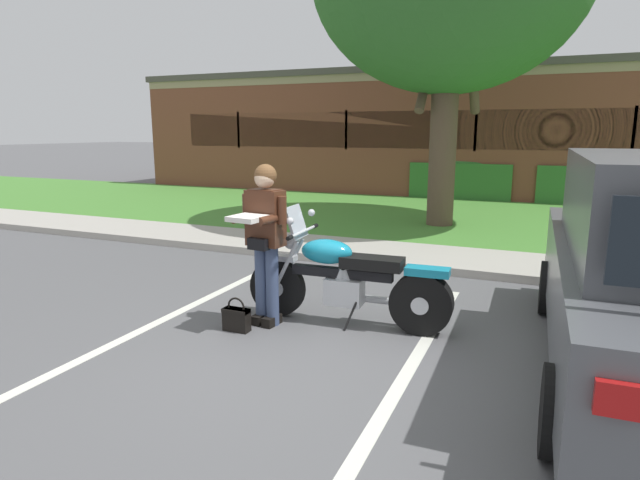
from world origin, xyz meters
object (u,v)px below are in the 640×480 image
at_px(hedge_center_left, 600,183).
at_px(handbag, 236,317).
at_px(motorcycle, 353,280).
at_px(hedge_left, 461,178).
at_px(brick_building, 496,132).
at_px(rider_person, 265,232).

bearing_deg(hedge_center_left, handbag, -109.05).
relative_size(motorcycle, hedge_left, 0.77).
bearing_deg(hedge_center_left, motorcycle, -105.21).
bearing_deg(hedge_left, motorcycle, -86.71).
xyz_separation_m(motorcycle, brick_building, (-0.26, 16.49, 1.48)).
distance_m(handbag, brick_building, 17.25).
relative_size(motorcycle, hedge_center_left, 0.71).
relative_size(hedge_left, brick_building, 0.13).
bearing_deg(motorcycle, rider_person, -157.57).
bearing_deg(hedge_center_left, brick_building, 121.77).
height_order(rider_person, handbag, rider_person).
relative_size(motorcycle, rider_person, 1.32).
bearing_deg(hedge_center_left, hedge_left, 180.00).
relative_size(rider_person, hedge_center_left, 0.54).
relative_size(handbag, hedge_center_left, 0.11).
bearing_deg(rider_person, handbag, -122.20).
height_order(motorcycle, handbag, motorcycle).
bearing_deg(brick_building, hedge_left, -94.13).
relative_size(motorcycle, handbag, 6.23).
relative_size(rider_person, hedge_left, 0.58).
bearing_deg(hedge_left, brick_building, 85.87).
relative_size(rider_person, handbag, 4.74).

